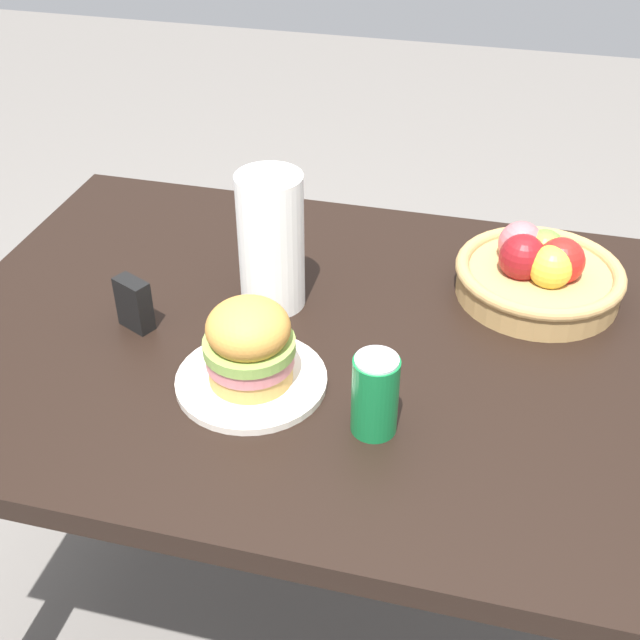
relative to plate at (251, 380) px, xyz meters
The scene contains 8 objects.
ground_plane 0.78m from the plate, 47.99° to the left, with size 8.00×8.00×0.00m, color slate.
dining_table 0.23m from the plate, 47.99° to the left, with size 1.40×0.90×0.75m.
plate is the anchor object (origin of this frame).
sandwich 0.07m from the plate, ahead, with size 0.14×0.14×0.13m.
soda_can 0.21m from the plate, 14.25° to the right, with size 0.07×0.07×0.13m.
fruit_basket 0.54m from the plate, 40.85° to the left, with size 0.29×0.29×0.12m.
paper_towel_roll 0.25m from the plate, 98.15° to the left, with size 0.11×0.11×0.24m, color white.
napkin_holder 0.25m from the plate, 157.97° to the left, with size 0.06×0.03×0.09m, color black.
Camera 1 is at (0.20, -1.05, 1.56)m, focal length 46.02 mm.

